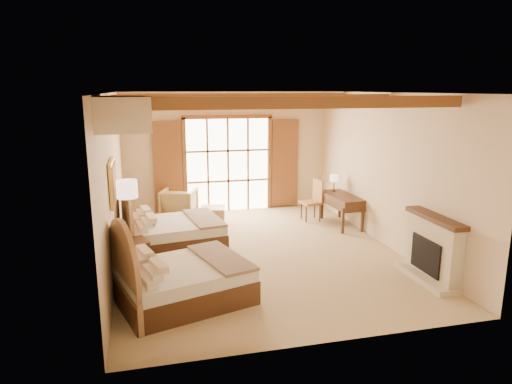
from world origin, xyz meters
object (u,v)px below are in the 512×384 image
object	(u,v)px
bed_near	(174,279)
nightstand	(133,257)
armchair	(179,203)
desk	(341,209)
bed_far	(167,231)

from	to	relation	value
bed_near	nightstand	distance (m)	1.49
bed_near	armchair	xyz separation A→B (m)	(0.44, 4.79, 0.00)
armchair	desk	distance (m)	4.12
desk	nightstand	bearing A→B (deg)	-163.10
bed_far	nightstand	bearing A→B (deg)	-128.41
desk	armchair	bearing A→B (deg)	153.65
bed_near	nightstand	bearing A→B (deg)	99.16
bed_near	bed_far	world-z (taller)	same
nightstand	bed_near	bearing A→B (deg)	-80.29
bed_near	desk	distance (m)	5.35
bed_far	desk	bearing A→B (deg)	1.43
nightstand	desk	xyz separation A→B (m)	(4.91, 1.91, 0.09)
bed_near	desk	xyz separation A→B (m)	(4.26, 3.24, 0.01)
desk	bed_near	bearing A→B (deg)	-147.03
nightstand	armchair	size ratio (longest dim) A/B	0.72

